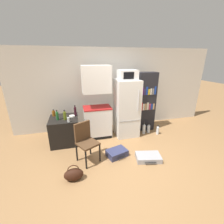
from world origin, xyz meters
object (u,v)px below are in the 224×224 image
at_px(bookshelf, 146,102).
at_px(bottle_wine_dark, 75,111).
at_px(bottle_amber_beer, 54,113).
at_px(water_bottle_middle, 148,129).
at_px(side_table, 65,130).
at_px(chair, 85,139).
at_px(bottle_clear_short, 69,120).
at_px(bottle_green_tall, 57,116).
at_px(microwave, 128,75).
at_px(refrigerator, 126,108).
at_px(kitchen_hutch, 97,106).
at_px(bottle_olive_oil, 65,116).
at_px(water_bottle_back, 158,130).
at_px(water_bottle_front, 144,129).
at_px(bowl, 72,116).
at_px(suitcase_large_flat, 148,157).
at_px(suitcase_small_flat, 117,153).
at_px(handbag, 74,174).

distance_m(bookshelf, bottle_wine_dark, 2.13).
distance_m(bottle_amber_beer, water_bottle_middle, 2.81).
bearing_deg(side_table, bottle_wine_dark, 20.26).
bearing_deg(chair, bottle_clear_short, 90.03).
relative_size(chair, water_bottle_middle, 3.00).
relative_size(side_table, bottle_wine_dark, 2.57).
bearing_deg(bottle_green_tall, bottle_amber_beer, 112.00).
height_order(microwave, bookshelf, microwave).
bearing_deg(refrigerator, kitchen_hutch, 174.85).
distance_m(bottle_olive_oil, water_bottle_back, 2.72).
height_order(refrigerator, microwave, microwave).
relative_size(bottle_green_tall, water_bottle_front, 0.75).
bearing_deg(chair, kitchen_hutch, 38.03).
bearing_deg(microwave, bowl, -179.19).
xyz_separation_m(refrigerator, bowl, (-1.54, -0.02, -0.10)).
distance_m(bookshelf, bottle_clear_short, 2.36).
bearing_deg(water_bottle_front, water_bottle_back, -20.57).
height_order(side_table, suitcase_large_flat, side_table).
distance_m(chair, water_bottle_middle, 2.19).
bearing_deg(suitcase_small_flat, bottle_wine_dark, 112.07).
relative_size(kitchen_hutch, suitcase_small_flat, 3.79).
relative_size(handbag, water_bottle_back, 1.21).
bearing_deg(water_bottle_front, refrigerator, 166.29).
distance_m(bottle_amber_beer, suitcase_small_flat, 2.00).
distance_m(bookshelf, suitcase_small_flat, 1.91).
bearing_deg(bowl, water_bottle_back, -5.89).
bearing_deg(bookshelf, water_bottle_back, -61.86).
bearing_deg(kitchen_hutch, microwave, -5.25).
relative_size(bookshelf, water_bottle_front, 5.20).
height_order(handbag, water_bottle_back, handbag).
bearing_deg(chair, bowl, 76.54).
relative_size(kitchen_hutch, microwave, 4.16).
distance_m(bottle_wine_dark, water_bottle_back, 2.50).
bearing_deg(water_bottle_middle, water_bottle_front, -171.81).
bearing_deg(water_bottle_middle, suitcase_large_flat, -117.12).
distance_m(microwave, bowl, 1.86).
distance_m(bottle_wine_dark, water_bottle_middle, 2.27).
xyz_separation_m(kitchen_hutch, bottle_wine_dark, (-0.60, -0.01, -0.11)).
xyz_separation_m(microwave, water_bottle_middle, (0.71, -0.11, -1.64)).
xyz_separation_m(bottle_green_tall, suitcase_small_flat, (1.33, -0.88, -0.73)).
xyz_separation_m(suitcase_small_flat, water_bottle_back, (1.49, 0.74, 0.05)).
distance_m(side_table, bottle_olive_oil, 0.48).
relative_size(bottle_clear_short, water_bottle_back, 0.52).
bearing_deg(suitcase_large_flat, bottle_olive_oil, 159.20).
xyz_separation_m(bottle_wine_dark, suitcase_small_flat, (0.88, -1.08, -0.75)).
distance_m(kitchen_hutch, bowl, 0.74).
bearing_deg(handbag, microwave, 44.47).
distance_m(microwave, water_bottle_middle, 1.79).
xyz_separation_m(bottle_amber_beer, suitcase_large_flat, (2.10, -1.49, -0.72)).
height_order(side_table, bottle_clear_short, bottle_clear_short).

